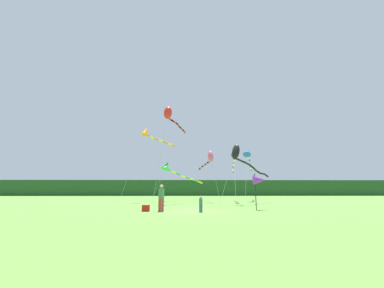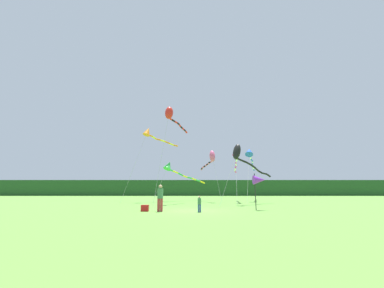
{
  "view_description": "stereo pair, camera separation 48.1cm",
  "coord_description": "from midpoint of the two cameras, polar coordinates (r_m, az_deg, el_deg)",
  "views": [
    {
      "loc": [
        -0.55,
        -17.32,
        1.47
      ],
      "look_at": [
        0.0,
        6.0,
        5.99
      ],
      "focal_mm": 22.17,
      "sensor_mm": 36.0,
      "label": 1
    },
    {
      "loc": [
        -0.07,
        -17.33,
        1.47
      ],
      "look_at": [
        0.0,
        6.0,
        5.99
      ],
      "focal_mm": 22.17,
      "sensor_mm": 36.0,
      "label": 2
    }
  ],
  "objects": [
    {
      "name": "person_adult",
      "position": [
        17.02,
        -8.22,
        -12.37
      ],
      "size": [
        0.4,
        0.4,
        1.83
      ],
      "color": "#B23338",
      "rests_on": "ground"
    },
    {
      "name": "kite_blue",
      "position": [
        33.42,
        12.8,
        -2.41
      ],
      "size": [
        3.91,
        10.95,
        7.27
      ],
      "color": "#B2B2B2",
      "rests_on": "ground"
    },
    {
      "name": "kite_red",
      "position": [
        27.59,
        -6.04,
        7.11
      ],
      "size": [
        3.28,
        5.63,
        10.94
      ],
      "color": "#B2B2B2",
      "rests_on": "ground"
    },
    {
      "name": "kite_black",
      "position": [
        25.35,
        10.91,
        -2.78
      ],
      "size": [
        6.88,
        6.34,
        6.25
      ],
      "color": "#B2B2B2",
      "rests_on": "ground"
    },
    {
      "name": "ground_plane",
      "position": [
        17.39,
        -0.34,
        -15.82
      ],
      "size": [
        120.0,
        120.0,
        0.0
      ],
      "primitive_type": "plane",
      "color": "#5B9338"
    },
    {
      "name": "kite_green",
      "position": [
        32.11,
        -5.72,
        -5.67
      ],
      "size": [
        6.81,
        6.6,
        5.4
      ],
      "color": "#B2B2B2",
      "rests_on": "ground"
    },
    {
      "name": "person_child",
      "position": [
        16.43,
        1.26,
        -14.01
      ],
      "size": [
        0.24,
        0.24,
        1.07
      ],
      "color": "#334C8C",
      "rests_on": "ground"
    },
    {
      "name": "cooler_box",
      "position": [
        17.37,
        -11.84,
        -14.88
      ],
      "size": [
        0.51,
        0.42,
        0.44
      ],
      "primitive_type": "cube",
      "color": "red",
      "rests_on": "ground"
    },
    {
      "name": "distant_treeline",
      "position": [
        62.33,
        -1.08,
        -10.51
      ],
      "size": [
        108.0,
        3.22,
        3.93
      ],
      "primitive_type": "cube",
      "color": "#234C23",
      "rests_on": "ground"
    },
    {
      "name": "kite_rainbow",
      "position": [
        29.83,
        3.8,
        -3.27
      ],
      "size": [
        2.12,
        5.78,
        6.44
      ],
      "color": "#B2B2B2",
      "rests_on": "ground"
    },
    {
      "name": "kite_orange",
      "position": [
        31.4,
        -10.9,
        2.61
      ],
      "size": [
        6.16,
        5.46,
        9.58
      ],
      "color": "#B2B2B2",
      "rests_on": "ground"
    },
    {
      "name": "kite_magenta",
      "position": [
        29.75,
        9.59,
        -2.63
      ],
      "size": [
        2.06,
        10.64,
        6.79
      ],
      "color": "#B2B2B2",
      "rests_on": "ground"
    },
    {
      "name": "banner_flag_pole",
      "position": [
        18.97,
        15.2,
        -8.41
      ],
      "size": [
        0.9,
        0.7,
        2.7
      ],
      "color": "black",
      "rests_on": "ground"
    }
  ]
}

